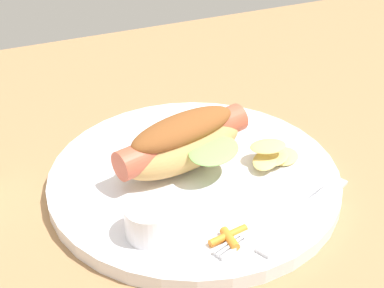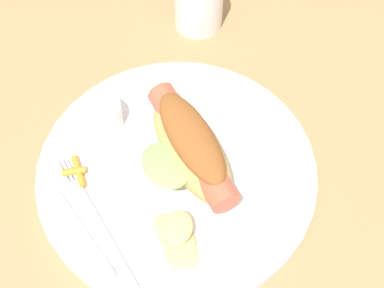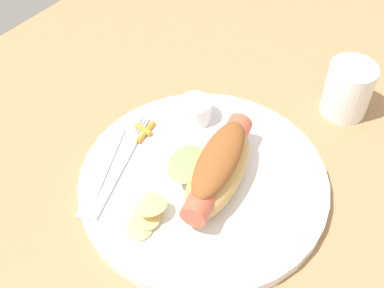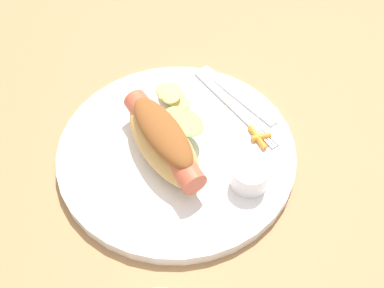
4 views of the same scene
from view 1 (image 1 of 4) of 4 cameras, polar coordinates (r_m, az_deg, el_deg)
name	(u,v)px [view 1 (image 1 of 4)]	position (r cm, az deg, el deg)	size (l,w,h in cm)	color
ground_plane	(207,188)	(60.87, 1.56, -4.48)	(120.00, 90.00, 1.80)	#9E754C
plate	(195,179)	(59.25, 0.26, -3.60)	(30.62, 30.62, 1.60)	white
hot_dog	(184,142)	(58.30, -0.83, 0.23)	(15.95, 11.16, 5.89)	tan
sauce_ramekin	(149,221)	(50.57, -4.38, -7.82)	(4.46, 4.46, 3.10)	white
fork	(282,211)	(54.28, 9.14, -6.74)	(16.34, 7.04, 0.40)	silver
knife	(305,214)	(54.35, 11.45, -7.00)	(14.26, 1.40, 0.36)	silver
chips_pile	(273,155)	(60.52, 8.27, -1.10)	(7.45, 5.37, 2.45)	#E0C46F
carrot_garnish	(229,237)	(50.67, 3.78, -9.46)	(4.02, 2.54, 0.83)	orange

